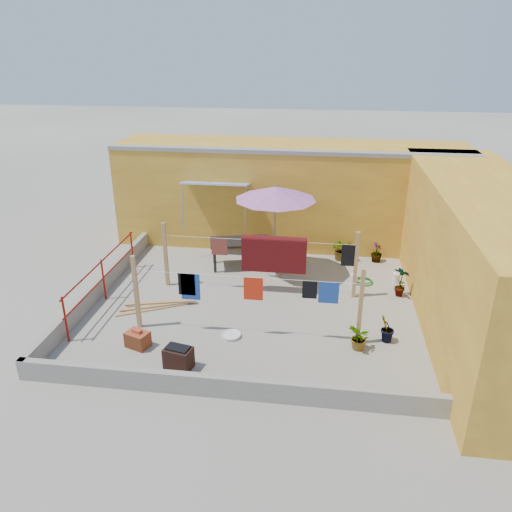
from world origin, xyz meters
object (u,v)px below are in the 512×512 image
Objects in this scene: patio_umbrella at (276,194)px; brazier at (179,358)px; outdoor_table at (240,243)px; water_jug_b at (354,279)px; water_jug_a at (396,278)px; brick_stack at (138,339)px; plant_back_a at (341,249)px; green_hose at (364,281)px; white_basin at (231,335)px.

patio_umbrella reaches higher than brazier.
outdoor_table is 5.82× the size of water_jug_b.
brazier is 1.88× the size of water_jug_a.
brick_stack is 1.77× the size of water_jug_b.
brick_stack is 7.15m from water_jug_a.
water_jug_a reaches higher than water_jug_b.
brick_stack is at bearing -141.89° from water_jug_b.
patio_umbrella reaches higher than water_jug_a.
outdoor_table reaches higher than plant_back_a.
outdoor_table reaches higher than brazier.
patio_umbrella is 5.01× the size of green_hose.
outdoor_table is at bearing 167.16° from water_jug_b.
white_basin is 5.37m from plant_back_a.
brick_stack is at bearing -146.20° from water_jug_a.
patio_umbrella is 5.29m from brick_stack.
white_basin is 1.37× the size of water_jug_b.
patio_umbrella is 8.15× the size of water_jug_b.
brazier is 1.39× the size of white_basin.
brazier is at bearing -29.83° from brick_stack.
brick_stack is 1.29× the size of white_basin.
water_jug_a reaches higher than white_basin.
white_basin is 0.64× the size of plant_back_a.
plant_back_a is (1.90, 1.33, -2.04)m from patio_umbrella.
water_jug_b is 1.69m from plant_back_a.
white_basin is 5.20m from water_jug_a.
plant_back_a is (2.95, 0.90, -0.39)m from outdoor_table.
water_jug_a is at bearing -6.61° from outdoor_table.
outdoor_table is at bearing 173.39° from water_jug_a.
brazier is at bearing -136.42° from water_jug_a.
water_jug_a is (5.95, 3.98, -0.04)m from brick_stack.
patio_umbrella is 3.17m from water_jug_b.
brick_stack is 7.00m from plant_back_a.
plant_back_a is at bearing 111.67° from green_hose.
green_hose is 0.77× the size of plant_back_a.
water_jug_b is at bearing 38.11° from brick_stack.
brazier reaches higher than white_basin.
water_jug_a is at bearing 6.13° from green_hose.
outdoor_table is at bearing 170.27° from green_hose.
green_hose is at bearing -173.87° from water_jug_a.
patio_umbrella is 1.40× the size of outdoor_table.
outdoor_table is at bearing 71.40° from brick_stack.
brick_stack is 2.06m from white_basin.
water_jug_b is (4.78, 3.75, -0.04)m from brick_stack.
patio_umbrella is at bearing 72.71° from brazier.
outdoor_table is 4.50m from water_jug_a.
water_jug_a is 0.89m from green_hose.
patio_umbrella is 3.09m from plant_back_a.
patio_umbrella reaches higher than brick_stack.
water_jug_b is at bearing 47.48° from white_basin.
patio_umbrella is 3.44m from green_hose.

